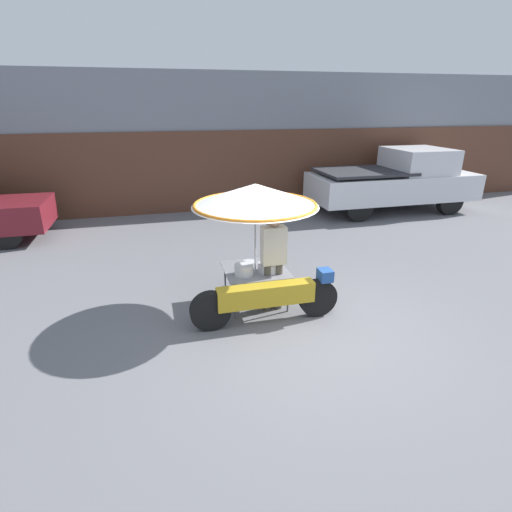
{
  "coord_description": "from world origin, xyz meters",
  "views": [
    {
      "loc": [
        -2.03,
        -4.88,
        3.19
      ],
      "look_at": [
        -0.53,
        0.92,
        0.87
      ],
      "focal_mm": 28.0,
      "sensor_mm": 36.0,
      "label": 1
    }
  ],
  "objects": [
    {
      "name": "shopfront_building",
      "position": [
        0.0,
        8.37,
        2.01
      ],
      "size": [
        28.0,
        2.06,
        4.05
      ],
      "color": "gray",
      "rests_on": "ground"
    },
    {
      "name": "pickup_truck",
      "position": [
        5.19,
        5.9,
        0.93
      ],
      "size": [
        5.03,
        1.96,
        1.88
      ],
      "color": "black",
      "rests_on": "ground"
    },
    {
      "name": "vendor_motorcycle_cart",
      "position": [
        -0.53,
        0.9,
        1.59
      ],
      "size": [
        2.32,
        1.98,
        2.03
      ],
      "color": "black",
      "rests_on": "ground"
    },
    {
      "name": "ground_plane",
      "position": [
        0.0,
        0.0,
        0.0
      ],
      "size": [
        36.0,
        36.0,
        0.0
      ],
      "primitive_type": "plane",
      "color": "slate"
    },
    {
      "name": "vendor_person",
      "position": [
        -0.31,
        0.71,
        0.91
      ],
      "size": [
        0.38,
        0.22,
        1.63
      ],
      "color": "#4C473D",
      "rests_on": "ground"
    }
  ]
}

